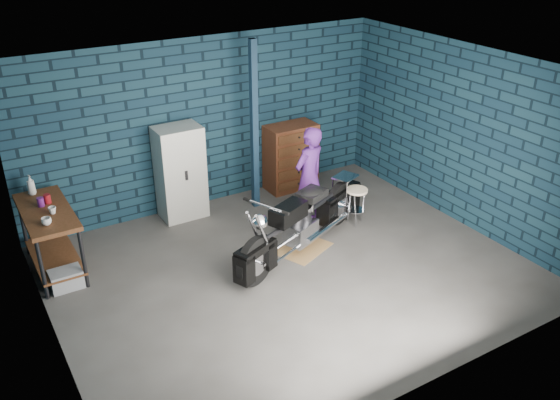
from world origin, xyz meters
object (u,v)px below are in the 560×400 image
(person, at_px, (309,177))
(storage_bin, at_px, (66,279))
(motorcycle, at_px, (304,216))
(tool_chest, at_px, (291,157))
(locker, at_px, (181,173))
(shop_stool, at_px, (356,206))
(workbench, at_px, (52,240))

(person, distance_m, storage_bin, 3.68)
(motorcycle, relative_size, tool_chest, 2.11)
(locker, height_order, shop_stool, locker)
(motorcycle, distance_m, shop_stool, 1.14)
(person, xyz_separation_m, shop_stool, (0.61, -0.40, -0.49))
(locker, xyz_separation_m, shop_stool, (2.17, -1.62, -0.44))
(workbench, xyz_separation_m, motorcycle, (3.15, -1.26, 0.07))
(motorcycle, bearing_deg, shop_stool, -11.47)
(person, xyz_separation_m, storage_bin, (-3.62, 0.15, -0.66))
(person, bearing_deg, workbench, -26.43)
(person, distance_m, shop_stool, 0.88)
(motorcycle, xyz_separation_m, person, (0.49, 0.61, 0.25))
(locker, relative_size, tool_chest, 1.30)
(locker, xyz_separation_m, tool_chest, (2.01, 0.00, -0.17))
(workbench, relative_size, locker, 0.95)
(motorcycle, bearing_deg, storage_bin, 143.92)
(shop_stool, bearing_deg, motorcycle, -169.02)
(storage_bin, bearing_deg, motorcycle, -13.63)
(person, bearing_deg, storage_bin, -18.67)
(tool_chest, bearing_deg, storage_bin, -165.27)
(motorcycle, height_order, storage_bin, motorcycle)
(locker, bearing_deg, storage_bin, -152.55)
(locker, bearing_deg, shop_stool, -36.70)
(person, bearing_deg, tool_chest, -126.63)
(motorcycle, height_order, locker, locker)
(workbench, bearing_deg, person, -10.08)
(workbench, bearing_deg, storage_bin, -87.71)
(motorcycle, height_order, person, person)
(locker, relative_size, shop_stool, 2.51)
(workbench, xyz_separation_m, shop_stool, (4.25, -1.05, -0.16))
(person, distance_m, tool_chest, 1.31)
(tool_chest, relative_size, shop_stool, 1.93)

